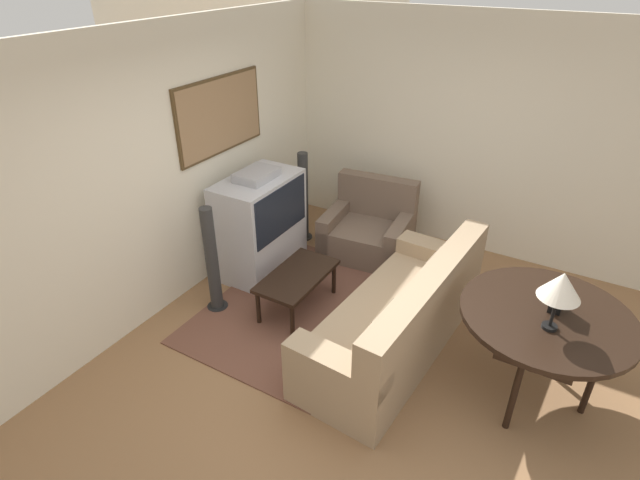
# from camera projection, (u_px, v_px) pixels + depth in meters

# --- Properties ---
(ground_plane) EXTENTS (12.00, 12.00, 0.00)m
(ground_plane) POSITION_uv_depth(u_px,v_px,m) (356.00, 369.00, 4.38)
(ground_plane) COLOR #8E6642
(wall_back) EXTENTS (12.00, 0.10, 2.70)m
(wall_back) POSITION_uv_depth(u_px,v_px,m) (158.00, 177.00, 4.65)
(wall_back) COLOR beige
(wall_back) RESTS_ON ground_plane
(wall_right) EXTENTS (0.06, 12.00, 2.70)m
(wall_right) POSITION_uv_depth(u_px,v_px,m) (464.00, 137.00, 5.67)
(wall_right) COLOR beige
(wall_right) RESTS_ON ground_plane
(area_rug) EXTENTS (2.22, 1.67, 0.01)m
(area_rug) POSITION_uv_depth(u_px,v_px,m) (299.00, 308.00, 5.12)
(area_rug) COLOR brown
(area_rug) RESTS_ON ground_plane
(tv) EXTENTS (1.00, 0.60, 1.20)m
(tv) POSITION_uv_depth(u_px,v_px,m) (260.00, 224.00, 5.50)
(tv) COLOR #B7B7BC
(tv) RESTS_ON ground_plane
(couch) EXTENTS (2.23, 0.99, 0.92)m
(couch) POSITION_uv_depth(u_px,v_px,m) (399.00, 320.00, 4.46)
(couch) COLOR #9E8466
(couch) RESTS_ON ground_plane
(armchair) EXTENTS (0.93, 1.05, 0.87)m
(armchair) POSITION_uv_depth(u_px,v_px,m) (368.00, 231.00, 5.98)
(armchair) COLOR brown
(armchair) RESTS_ON ground_plane
(coffee_table) EXTENTS (0.90, 0.49, 0.41)m
(coffee_table) POSITION_uv_depth(u_px,v_px,m) (297.00, 278.00, 4.96)
(coffee_table) COLOR black
(coffee_table) RESTS_ON ground_plane
(console_table) EXTENTS (1.29, 1.29, 0.82)m
(console_table) POSITION_uv_depth(u_px,v_px,m) (547.00, 321.00, 3.78)
(console_table) COLOR black
(console_table) RESTS_ON ground_plane
(table_lamp) EXTENTS (0.29, 0.29, 0.48)m
(table_lamp) POSITION_uv_depth(u_px,v_px,m) (561.00, 286.00, 3.43)
(table_lamp) COLOR black
(table_lamp) RESTS_ON console_table
(mantel_clock) EXTENTS (0.15, 0.10, 0.22)m
(mantel_clock) POSITION_uv_depth(u_px,v_px,m) (558.00, 297.00, 3.75)
(mantel_clock) COLOR black
(mantel_clock) RESTS_ON console_table
(speaker_tower_left) EXTENTS (0.21, 0.21, 1.14)m
(speaker_tower_left) POSITION_uv_depth(u_px,v_px,m) (212.00, 263.00, 4.88)
(speaker_tower_left) COLOR black
(speaker_tower_left) RESTS_ON ground_plane
(speaker_tower_right) EXTENTS (0.21, 0.21, 1.14)m
(speaker_tower_right) POSITION_uv_depth(u_px,v_px,m) (303.00, 199.00, 6.13)
(speaker_tower_right) COLOR black
(speaker_tower_right) RESTS_ON ground_plane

